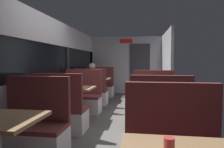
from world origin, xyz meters
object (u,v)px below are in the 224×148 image
bench_mid_window_facing_end (60,114)px  bench_rear_aisle_facing_end (160,121)px  bench_near_window_facing_entry (33,132)px  bench_rear_aisle_facing_entry (154,103)px  coffee_cup_primary (169,145)px  bench_far_window_facing_entry (101,88)px  bench_far_window_facing_end (91,94)px  seated_passenger (92,87)px  coffee_cup_secondary (79,86)px  dining_table_far_window (96,81)px  bench_mid_window_facing_entry (82,100)px  dining_table_mid_window (73,92)px  dining_table_rear_aisle (156,95)px

bench_mid_window_facing_end → bench_rear_aisle_facing_end: same height
bench_near_window_facing_entry → bench_rear_aisle_facing_end: bearing=23.1°
bench_rear_aisle_facing_entry → coffee_cup_primary: size_ratio=12.22×
bench_far_window_facing_entry → coffee_cup_primary: bench_far_window_facing_entry is taller
bench_mid_window_facing_end → bench_rear_aisle_facing_end: (1.79, -0.20, 0.00)m
bench_far_window_facing_end → seated_passenger: seated_passenger is taller
seated_passenger → coffee_cup_secondary: seated_passenger is taller
bench_near_window_facing_entry → coffee_cup_primary: size_ratio=12.22×
bench_far_window_facing_end → dining_table_far_window: bearing=90.0°
bench_rear_aisle_facing_end → bench_mid_window_facing_entry: bearing=138.2°
dining_table_far_window → bench_rear_aisle_facing_entry: size_ratio=0.82×
bench_rear_aisle_facing_end → coffee_cup_secondary: (-1.64, 0.86, 0.46)m
dining_table_mid_window → bench_far_window_facing_entry: (0.00, 3.06, -0.31)m
bench_far_window_facing_entry → dining_table_rear_aisle: bearing=-61.2°
dining_table_far_window → bench_far_window_facing_end: size_ratio=0.82×
bench_near_window_facing_entry → seated_passenger: 3.41m
bench_far_window_facing_end → bench_far_window_facing_entry: 1.40m
coffee_cup_primary → bench_far_window_facing_end: bearing=109.9°
bench_near_window_facing_entry → bench_rear_aisle_facing_end: same height
bench_mid_window_facing_end → coffee_cup_secondary: 0.82m
bench_near_window_facing_entry → bench_rear_aisle_facing_end: size_ratio=1.00×
bench_mid_window_facing_end → bench_rear_aisle_facing_entry: same height
dining_table_mid_window → bench_far_window_facing_entry: bench_far_window_facing_entry is taller
bench_near_window_facing_entry → coffee_cup_secondary: (0.15, 1.62, 0.46)m
bench_far_window_facing_end → seated_passenger: (0.00, 0.07, 0.21)m
dining_table_mid_window → bench_mid_window_facing_end: bearing=-90.0°
dining_table_rear_aisle → bench_rear_aisle_facing_entry: size_ratio=0.82×
dining_table_mid_window → seated_passenger: bearing=90.0°
bench_mid_window_facing_entry → bench_far_window_facing_entry: 2.36m
bench_mid_window_facing_entry → dining_table_far_window: (0.00, 1.66, 0.31)m
bench_far_window_facing_entry → dining_table_rear_aisle: bench_far_window_facing_entry is taller
bench_mid_window_facing_entry → bench_rear_aisle_facing_entry: same height
coffee_cup_secondary → bench_far_window_facing_entry: bearing=92.7°
seated_passenger → bench_far_window_facing_entry: bearing=90.0°
dining_table_mid_window → bench_mid_window_facing_end: (0.00, -0.70, -0.31)m
dining_table_rear_aisle → bench_far_window_facing_entry: bearing=118.8°
bench_far_window_facing_entry → bench_rear_aisle_facing_end: same height
dining_table_mid_window → bench_far_window_facing_end: bench_far_window_facing_end is taller
bench_near_window_facing_entry → bench_rear_aisle_facing_entry: 2.81m
bench_mid_window_facing_entry → bench_rear_aisle_facing_entry: 1.80m
dining_table_rear_aisle → coffee_cup_primary: (-0.13, -2.70, 0.15)m
dining_table_rear_aisle → coffee_cup_secondary: 1.66m
bench_near_window_facing_entry → bench_far_window_facing_end: same height
bench_near_window_facing_entry → coffee_cup_secondary: 1.69m
bench_mid_window_facing_end → dining_table_far_window: (0.00, 3.06, 0.31)m
bench_mid_window_facing_entry → bench_near_window_facing_entry: bearing=-90.0°
dining_table_mid_window → dining_table_rear_aisle: size_ratio=1.00×
bench_mid_window_facing_end → dining_table_far_window: bearing=90.0°
dining_table_mid_window → dining_table_rear_aisle: (1.79, -0.20, 0.00)m
bench_mid_window_facing_end → coffee_cup_primary: bearing=-53.0°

